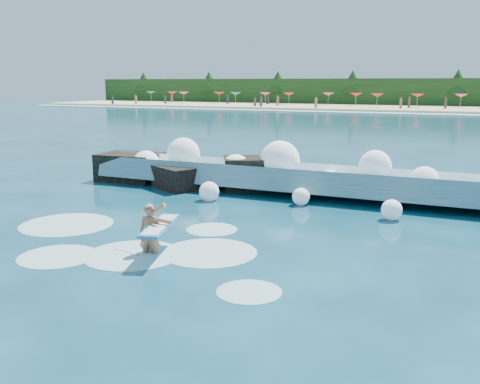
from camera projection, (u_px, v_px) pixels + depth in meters
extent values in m
plane|color=#07303E|center=(158.00, 245.00, 14.35)|extent=(200.00, 200.00, 0.00)
cube|color=tan|center=(433.00, 109.00, 83.78)|extent=(140.00, 20.00, 0.40)
cube|color=silver|center=(425.00, 114.00, 74.01)|extent=(140.00, 5.00, 0.08)
cube|color=black|center=(439.00, 93.00, 92.22)|extent=(140.00, 4.00, 5.00)
cube|color=#336B81|center=(299.00, 183.00, 20.76)|extent=(17.37, 2.64, 1.45)
cube|color=white|center=(305.00, 169.00, 21.39)|extent=(17.37, 1.22, 0.68)
cube|color=black|center=(130.00, 169.00, 23.81)|extent=(2.75, 2.16, 1.41)
cube|color=black|center=(179.00, 179.00, 21.89)|extent=(2.42, 2.23, 1.08)
cube|color=black|center=(251.00, 176.00, 21.83)|extent=(2.72, 2.54, 1.51)
imported|color=#9D6749|center=(150.00, 235.00, 13.39)|extent=(0.65, 0.50, 1.58)
cube|color=#0C7AD9|center=(160.00, 225.00, 13.26)|extent=(1.11, 2.22, 0.05)
cube|color=silver|center=(160.00, 225.00, 13.26)|extent=(0.97, 2.02, 0.05)
cylinder|color=black|center=(127.00, 252.00, 12.26)|extent=(0.01, 0.91, 0.43)
sphere|color=white|center=(146.00, 165.00, 23.00)|extent=(1.21, 1.21, 1.21)
sphere|color=white|center=(183.00, 154.00, 22.83)|extent=(1.41, 1.41, 1.41)
sphere|color=white|center=(236.00, 169.00, 21.57)|extent=(1.20, 1.20, 1.20)
sphere|color=white|center=(280.00, 160.00, 21.30)|extent=(1.58, 1.58, 1.58)
sphere|color=white|center=(330.00, 182.00, 19.94)|extent=(0.92, 0.92, 0.92)
sphere|color=white|center=(375.00, 166.00, 19.87)|extent=(1.21, 1.21, 1.21)
sphere|color=white|center=(424.00, 181.00, 19.02)|extent=(1.08, 1.08, 1.08)
sphere|color=white|center=(209.00, 192.00, 19.66)|extent=(0.75, 0.75, 0.75)
sphere|color=white|center=(301.00, 197.00, 18.90)|extent=(0.63, 0.63, 0.63)
sphere|color=white|center=(392.00, 210.00, 16.84)|extent=(0.66, 0.66, 0.66)
ellipsoid|color=silver|center=(133.00, 255.00, 13.50)|extent=(2.54, 2.54, 0.13)
ellipsoid|color=silver|center=(57.00, 256.00, 13.39)|extent=(2.00, 2.00, 0.10)
ellipsoid|color=silver|center=(209.00, 252.00, 13.69)|extent=(2.52, 2.52, 0.13)
ellipsoid|color=silver|center=(66.00, 224.00, 16.39)|extent=(2.87, 2.87, 0.14)
ellipsoid|color=silver|center=(212.00, 229.00, 15.84)|extent=(1.56, 1.56, 0.08)
ellipsoid|color=silver|center=(249.00, 292.00, 11.13)|extent=(1.41, 1.41, 0.07)
cone|color=#137A6B|center=(151.00, 93.00, 109.21)|extent=(2.00, 2.00, 0.50)
cone|color=red|center=(172.00, 93.00, 106.23)|extent=(2.00, 2.00, 0.50)
cone|color=#D73F72|center=(184.00, 93.00, 102.69)|extent=(2.00, 2.00, 0.50)
cone|color=red|center=(219.00, 93.00, 101.02)|extent=(2.00, 2.00, 0.50)
cone|color=#137A6B|center=(236.00, 94.00, 98.16)|extent=(2.00, 2.00, 0.50)
cone|color=#D73F72|center=(265.00, 94.00, 96.54)|extent=(2.00, 2.00, 0.50)
cone|color=red|center=(289.00, 94.00, 94.62)|extent=(2.00, 2.00, 0.50)
cone|color=#D73F72|center=(328.00, 94.00, 94.10)|extent=(2.00, 2.00, 0.50)
cone|color=red|center=(356.00, 95.00, 91.19)|extent=(2.00, 2.00, 0.50)
cone|color=red|center=(377.00, 95.00, 86.53)|extent=(2.00, 2.00, 0.50)
cone|color=red|center=(417.00, 96.00, 84.58)|extent=(2.00, 2.00, 0.50)
cone|color=#D73F72|center=(461.00, 96.00, 83.68)|extent=(2.00, 2.00, 0.50)
cube|color=#3F332D|center=(348.00, 102.00, 86.94)|extent=(0.35, 0.22, 1.50)
cube|color=#8C664C|center=(433.00, 102.00, 87.01)|extent=(0.35, 0.22, 1.57)
cube|color=#262633|center=(437.00, 105.00, 76.20)|extent=(0.35, 0.22, 1.40)
cube|color=brown|center=(172.00, 98.00, 107.48)|extent=(0.35, 0.22, 1.56)
cube|color=#3F332D|center=(191.00, 99.00, 103.70)|extent=(0.35, 0.22, 1.62)
cube|color=#8C664C|center=(317.00, 105.00, 82.33)|extent=(0.35, 0.22, 1.57)
cube|color=#262633|center=(314.00, 101.00, 92.26)|extent=(0.35, 0.22, 1.57)
cube|color=brown|center=(127.00, 99.00, 99.87)|extent=(0.35, 0.22, 1.61)
cube|color=#3F332D|center=(393.00, 107.00, 76.96)|extent=(0.35, 0.22, 1.57)
cube|color=brown|center=(171.00, 100.00, 98.40)|extent=(0.35, 0.22, 1.57)
cube|color=#8C664C|center=(307.00, 102.00, 85.47)|extent=(0.35, 0.22, 1.60)
cube|color=brown|center=(153.00, 100.00, 98.04)|extent=(0.35, 0.22, 1.50)
cube|color=#3F332D|center=(388.00, 102.00, 87.52)|extent=(0.35, 0.22, 1.56)
cube|color=#8C664C|center=(136.00, 100.00, 99.58)|extent=(0.35, 0.22, 1.40)
cube|color=#262633|center=(227.00, 101.00, 93.24)|extent=(0.35, 0.22, 1.55)
cube|color=brown|center=(425.00, 107.00, 75.70)|extent=(0.35, 0.22, 1.48)
cube|color=#262633|center=(171.00, 99.00, 105.87)|extent=(0.35, 0.22, 1.41)
cube|color=brown|center=(198.00, 99.00, 103.44)|extent=(0.35, 0.22, 1.39)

